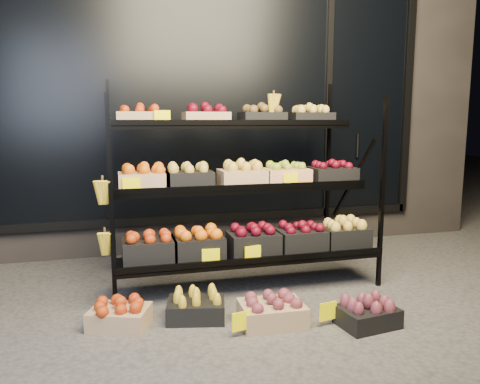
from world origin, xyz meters
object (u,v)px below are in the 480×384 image
object	(u,v)px
display_rack	(241,187)
floor_crate_midleft	(196,306)
floor_crate_left	(119,314)
floor_crate_midright	(272,310)

from	to	relation	value
display_rack	floor_crate_midleft	distance (m)	1.08
floor_crate_left	floor_crate_midleft	size ratio (longest dim) A/B	1.01
floor_crate_midleft	floor_crate_midright	xyz separation A→B (m)	(0.46, -0.21, 0.01)
display_rack	floor_crate_midleft	bearing A→B (deg)	-126.52
floor_crate_left	floor_crate_midright	xyz separation A→B (m)	(0.96, -0.22, 0.01)
floor_crate_left	floor_crate_midright	size ratio (longest dim) A/B	1.04
display_rack	floor_crate_midright	world-z (taller)	display_rack
floor_crate_left	floor_crate_midright	distance (m)	0.99
floor_crate_left	floor_crate_midleft	distance (m)	0.50
display_rack	floor_crate_midright	bearing A→B (deg)	-91.99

